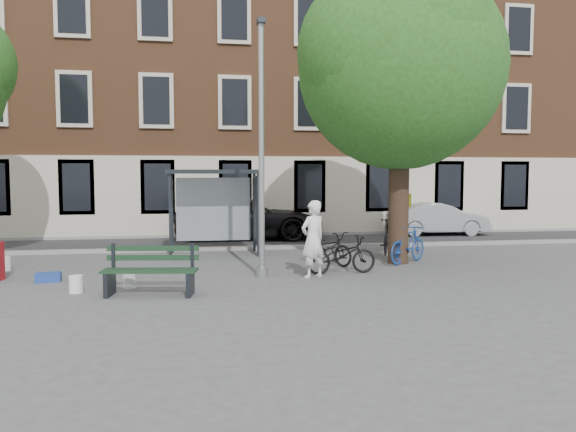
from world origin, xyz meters
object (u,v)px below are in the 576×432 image
(bike_a, at_px, (341,255))
(bike_b, at_px, (408,244))
(bike_c, at_px, (327,248))
(bike_d, at_px, (388,236))
(painter, at_px, (313,239))
(bench, at_px, (151,273))
(lamppost, at_px, (261,161))
(car_dark, at_px, (249,218))
(notice_sign, at_px, (406,210))
(bus_shelter, at_px, (227,192))
(car_silver, at_px, (438,219))

(bike_a, relative_size, bike_b, 1.02)
(bike_c, distance_m, bike_d, 2.94)
(painter, xyz_separation_m, bike_d, (3.16, 3.64, -0.37))
(painter, xyz_separation_m, bench, (-3.69, -1.36, -0.48))
(bench, xyz_separation_m, bike_a, (4.49, 1.76, 0.02))
(lamppost, relative_size, bike_d, 3.30)
(bench, height_order, car_dark, car_dark)
(bike_b, bearing_deg, bike_d, -40.55)
(car_dark, bearing_deg, notice_sign, -129.59)
(bike_c, xyz_separation_m, bike_d, (2.36, 1.76, 0.09))
(lamppost, xyz_separation_m, bike_d, (4.36, 3.35, -2.23))
(bus_shelter, distance_m, car_silver, 9.82)
(bench, bearing_deg, notice_sign, 43.12)
(bike_b, distance_m, bike_c, 2.29)
(lamppost, distance_m, car_dark, 8.48)
(lamppost, distance_m, bike_b, 5.06)
(bike_a, distance_m, car_dark, 8.26)
(lamppost, xyz_separation_m, bike_c, (2.00, 1.59, -2.32))
(lamppost, bearing_deg, notice_sign, 34.88)
(bike_d, bearing_deg, car_silver, -103.09)
(bike_a, xyz_separation_m, car_silver, (6.22, 8.11, 0.20))
(bench, height_order, car_silver, car_silver)
(bike_b, relative_size, bike_c, 1.00)
(car_silver, bearing_deg, lamppost, 137.01)
(bike_b, bearing_deg, car_silver, -68.39)
(bus_shelter, distance_m, bike_b, 5.73)
(bench, relative_size, car_silver, 0.49)
(bike_d, bearing_deg, bus_shelter, 16.64)
(bike_c, relative_size, bike_d, 0.95)
(bike_b, xyz_separation_m, bike_d, (0.08, 1.89, 0.03))
(bike_a, relative_size, notice_sign, 0.95)
(bus_shelter, xyz_separation_m, bike_a, (2.61, -3.99, -1.45))
(car_dark, bearing_deg, bike_c, -160.36)
(bike_a, distance_m, bike_c, 1.48)
(bike_a, height_order, bike_b, bike_b)
(bike_a, height_order, car_dark, car_dark)
(car_dark, bearing_deg, car_silver, -83.33)
(lamppost, xyz_separation_m, notice_sign, (5.01, 3.49, -1.43))
(bench, distance_m, bike_a, 4.82)
(bike_d, distance_m, car_silver, 6.22)
(lamppost, relative_size, bus_shelter, 2.14)
(lamppost, xyz_separation_m, bus_shelter, (-0.61, 4.11, -0.87))
(bike_a, bearing_deg, lamppost, 88.94)
(bus_shelter, relative_size, bench, 1.44)
(lamppost, relative_size, car_silver, 1.52)
(painter, xyz_separation_m, car_silver, (7.02, 8.51, -0.26))
(bench, distance_m, bike_c, 5.54)
(bus_shelter, xyz_separation_m, bench, (-1.88, -5.75, -1.46))
(bench, height_order, bike_c, bench)
(painter, height_order, car_dark, painter)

